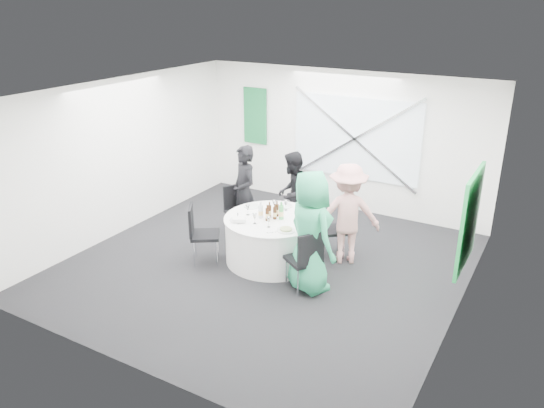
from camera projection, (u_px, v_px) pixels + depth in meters
The scene contains 46 objects.
floor at pixel (266, 265), 8.67m from camera, with size 6.00×6.00×0.00m, color black.
ceiling at pixel (265, 93), 7.65m from camera, with size 6.00×6.00×0.00m, color white.
wall_back at pixel (342, 141), 10.58m from camera, with size 6.00×6.00×0.00m, color white.
wall_front at pixel (125, 263), 5.74m from camera, with size 6.00×6.00×0.00m, color white.
wall_left at pixel (122, 157), 9.55m from camera, with size 6.00×6.00×0.00m, color white.
wall_right at pixel (467, 223), 6.77m from camera, with size 6.00×6.00×0.00m, color white.
window_panel at pixel (355, 138), 10.37m from camera, with size 2.60×0.03×1.60m, color silver.
window_brace_a at pixel (355, 139), 10.34m from camera, with size 0.05×0.05×3.16m, color silver.
window_brace_b at pixel (355, 139), 10.34m from camera, with size 0.05×0.05×3.16m, color silver.
green_banner at pixel (255, 116), 11.36m from camera, with size 0.55×0.04×1.20m, color #125D31.
green_sign at pixel (470, 220), 7.35m from camera, with size 0.05×1.20×1.40m, color #1A903E.
banquet_table at pixel (272, 239), 8.69m from camera, with size 1.56×1.56×0.76m.
chair_back at pixel (308, 209), 9.48m from camera, with size 0.46×0.46×0.92m.
chair_back_left at pixel (237, 206), 9.61m from camera, with size 0.57×0.57×0.92m.
chair_back_right at pixel (337, 225), 8.81m from camera, with size 0.60×0.60×0.94m.
chair_front_right at pixel (306, 256), 7.69m from camera, with size 0.62×0.62×0.99m.
chair_front_left at pixel (199, 230), 8.55m from camera, with size 0.63×0.62×0.99m.
person_man_back_left at pixel (244, 192), 9.41m from camera, with size 0.62×0.41×1.70m, color black.
person_man_back at pixel (292, 193), 9.58m from camera, with size 0.75×0.41×1.54m, color black.
person_woman_pink at pixel (347, 214), 8.51m from camera, with size 1.08×0.50×1.67m, color #D78C8B.
person_woman_green at pixel (310, 232), 7.65m from camera, with size 0.90×0.59×1.85m, color #2BA06C.
plate_back at pixel (285, 206), 9.01m from camera, with size 0.26×0.26×0.01m.
plate_back_left at pixel (252, 206), 9.00m from camera, with size 0.27×0.27×0.01m.
plate_back_right at pixel (305, 217), 8.53m from camera, with size 0.27×0.27×0.04m.
plate_front_right at pixel (286, 230), 8.08m from camera, with size 0.28×0.28×0.04m.
plate_front_left at pixel (237, 220), 8.46m from camera, with size 0.24×0.24×0.01m.
napkin at pixel (239, 220), 8.38m from camera, with size 0.20×0.13×0.06m, color white.
beer_bottle_a at pixel (269, 212), 8.53m from camera, with size 0.06×0.06×0.27m.
beer_bottle_b at pixel (277, 210), 8.58m from camera, with size 0.06×0.06×0.26m.
beer_bottle_c at pixel (275, 213), 8.47m from camera, with size 0.06×0.06×0.26m.
beer_bottle_d at pixel (267, 215), 8.41m from camera, with size 0.06×0.06×0.27m.
green_water_bottle at pixel (281, 212), 8.47m from camera, with size 0.08×0.08×0.29m.
clear_water_bottle at pixel (261, 212), 8.52m from camera, with size 0.08×0.08×0.27m.
wine_glass_a at pixel (274, 203), 8.82m from camera, with size 0.07×0.07×0.17m.
wine_glass_b at pixel (269, 220), 8.17m from camera, with size 0.07×0.07×0.17m.
wine_glass_c at pixel (286, 203), 8.82m from camera, with size 0.07×0.07×0.17m.
wine_glass_d at pixel (248, 208), 8.62m from camera, with size 0.07×0.07×0.17m.
wine_glass_e at pixel (255, 216), 8.29m from camera, with size 0.07×0.07×0.17m.
fork_a at pixel (299, 209), 8.89m from camera, with size 0.01×0.15×0.01m, color silver.
knife_a at pixel (280, 205), 9.08m from camera, with size 0.01×0.15×0.01m, color silver.
fork_b at pixel (271, 232), 8.02m from camera, with size 0.01×0.15×0.01m, color silver.
knife_b at pixel (297, 228), 8.15m from camera, with size 0.01×0.15×0.01m, color silver.
fork_c at pixel (238, 215), 8.67m from camera, with size 0.01×0.15×0.01m, color silver.
knife_c at pixel (238, 223), 8.35m from camera, with size 0.01×0.15×0.01m, color silver.
fork_d at pixel (306, 222), 8.38m from camera, with size 0.01×0.15×0.01m, color silver.
knife_d at pixel (305, 213), 8.73m from camera, with size 0.01×0.15×0.01m, color silver.
Camera 1 is at (3.93, -6.63, 4.10)m, focal length 35.00 mm.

